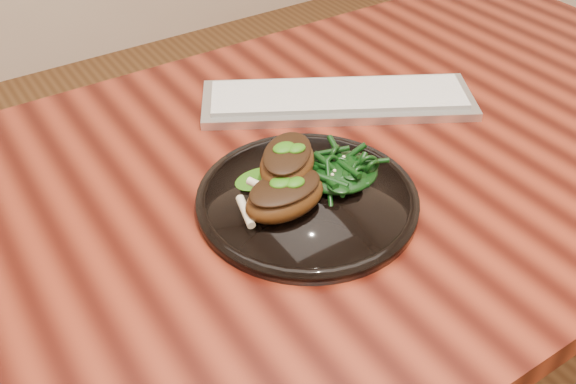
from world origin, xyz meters
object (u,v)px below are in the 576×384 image
Objects in this scene: plate at (307,199)px; keyboard at (338,99)px; desk at (304,214)px; lamb_chop_front at (284,196)px; greens_heap at (341,168)px.

plate is 0.65× the size of keyboard.
desk is at bearing -141.08° from keyboard.
lamb_chop_front reaches higher than greens_heap.
desk is 0.21m from keyboard.
lamb_chop_front is at bearing -171.19° from greens_heap.
plate reaches higher than desk.
plate is at bearing 13.57° from lamb_chop_front.
desk is at bearing 105.60° from greens_heap.
plate is at bearing -174.81° from greens_heap.
lamb_chop_front is at bearing -139.77° from keyboard.
desk is at bearing 58.29° from plate.
lamb_chop_front reaches higher than keyboard.
keyboard reaches higher than desk.
greens_heap is at bearing -74.40° from desk.
lamb_chop_front is 0.30m from keyboard.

